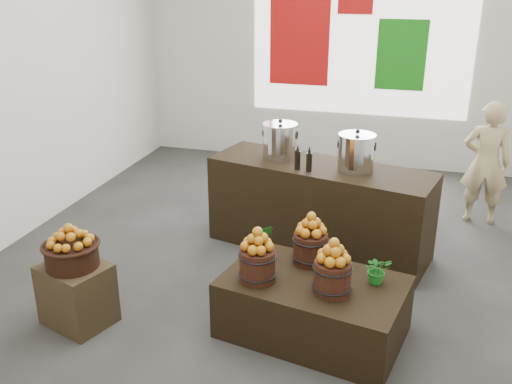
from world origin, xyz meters
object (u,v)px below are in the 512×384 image
(shopper, at_px, (486,163))
(display_table, at_px, (313,307))
(wicker_basket, at_px, (72,255))
(counter, at_px, (319,208))
(stock_pot_center, at_px, (356,154))
(crate, at_px, (77,294))
(stock_pot_left, at_px, (280,142))

(shopper, bearing_deg, display_table, 64.47)
(wicker_basket, distance_m, shopper, 4.72)
(display_table, xyz_separation_m, counter, (-0.24, 1.56, 0.23))
(display_table, xyz_separation_m, stock_pot_center, (0.13, 1.47, 0.89))
(stock_pot_center, bearing_deg, wicker_basket, -138.19)
(crate, height_order, display_table, crate)
(stock_pot_left, bearing_deg, wicker_basket, -121.42)
(counter, height_order, stock_pot_center, stock_pot_center)
(stock_pot_left, height_order, shopper, shopper)
(crate, height_order, stock_pot_left, stock_pot_left)
(crate, relative_size, stock_pot_center, 1.51)
(display_table, xyz_separation_m, stock_pot_left, (-0.70, 1.67, 0.89))
(display_table, height_order, stock_pot_left, stock_pot_left)
(display_table, distance_m, shopper, 3.22)
(wicker_basket, bearing_deg, stock_pot_center, 41.81)
(stock_pot_left, bearing_deg, crate, -121.42)
(display_table, bearing_deg, stock_pot_center, 96.05)
(display_table, xyz_separation_m, shopper, (1.50, 2.80, 0.49))
(stock_pot_center, bearing_deg, counter, 166.77)
(display_table, distance_m, stock_pot_center, 1.72)
(counter, xyz_separation_m, stock_pot_center, (0.36, -0.09, 0.66))
(crate, relative_size, display_table, 0.38)
(crate, relative_size, wicker_basket, 1.25)
(wicker_basket, bearing_deg, display_table, 11.50)
(wicker_basket, bearing_deg, crate, 0.00)
(crate, bearing_deg, stock_pot_left, 58.58)
(counter, relative_size, stock_pot_left, 6.47)
(crate, distance_m, shopper, 4.74)
(wicker_basket, relative_size, counter, 0.19)
(counter, bearing_deg, wicker_basket, -118.24)
(counter, bearing_deg, crate, -118.24)
(display_table, height_order, shopper, shopper)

